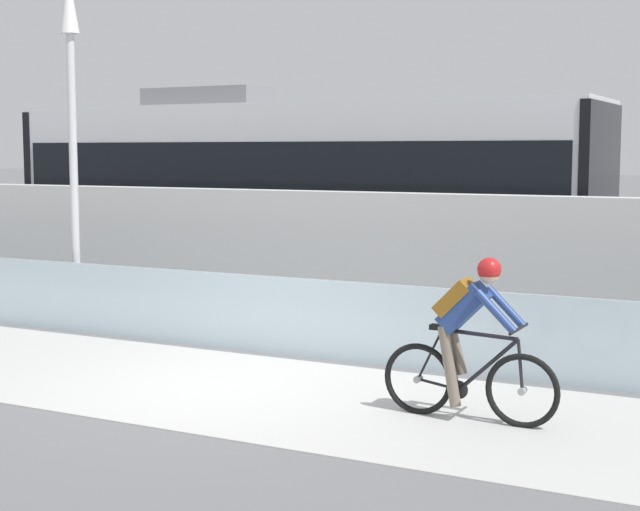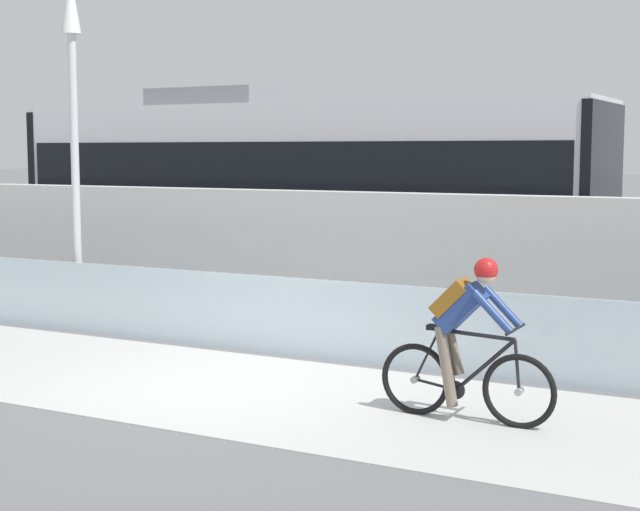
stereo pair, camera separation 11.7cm
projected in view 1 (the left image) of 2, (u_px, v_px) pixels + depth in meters
The scene contains 9 objects.
ground_plane at pixel (217, 387), 10.62m from camera, with size 200.00×200.00×0.00m, color slate.
bike_path_deck at pixel (217, 387), 10.62m from camera, with size 32.00×3.20×0.01m, color beige.
glass_parapet at pixel (296, 317), 12.20m from camera, with size 32.00×0.05×1.01m, color silver.
concrete_barrier_wall at pixel (356, 263), 13.73m from camera, with size 32.00×0.36×2.03m, color silver.
tram_rail_near at pixel (419, 307), 16.04m from camera, with size 32.00×0.08×0.01m, color #595654.
tram_rail_far at pixel (447, 296), 17.31m from camera, with size 32.00×0.08×0.01m, color #595654.
tram at pixel (298, 190), 17.69m from camera, with size 11.06×2.54×3.81m.
cyclist_on_bike at pixel (469, 340), 9.21m from camera, with size 1.77×0.58×1.61m.
lamp_post_antenna at pixel (72, 104), 13.92m from camera, with size 0.28×0.28×5.20m.
Camera 1 is at (5.77, -8.72, 2.61)m, focal length 53.74 mm.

